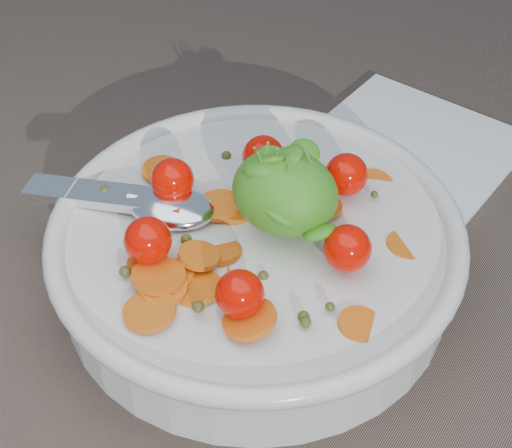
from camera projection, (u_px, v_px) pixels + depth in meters
The scene contains 3 objects.
ground at pixel (256, 295), 0.53m from camera, with size 6.00×6.00×0.00m, color #705D50.
bowl at pixel (256, 249), 0.52m from camera, with size 0.30×0.27×0.12m.
napkin at pixel (414, 143), 0.65m from camera, with size 0.16×0.14×0.01m, color white.
Camera 1 is at (0.20, -0.30, 0.40)m, focal length 55.00 mm.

